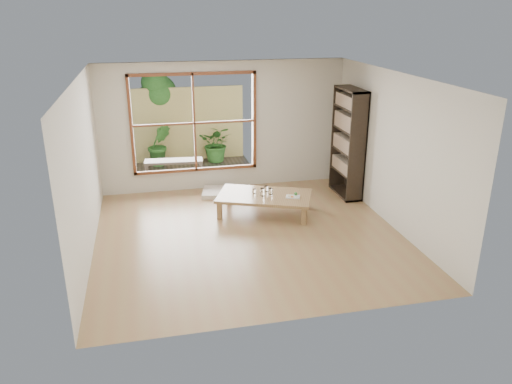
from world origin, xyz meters
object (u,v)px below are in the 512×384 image
(bookshelf, at_px, (348,143))
(garden_bench, at_px, (174,163))
(low_table, at_px, (264,197))
(food_tray, at_px, (293,196))

(bookshelf, xyz_separation_m, garden_bench, (-3.32, 1.75, -0.70))
(low_table, relative_size, food_tray, 6.54)
(bookshelf, relative_size, food_tray, 7.33)
(low_table, bearing_deg, bookshelf, 40.99)
(low_table, height_order, bookshelf, bookshelf)
(food_tray, distance_m, garden_bench, 3.26)
(low_table, xyz_separation_m, garden_bench, (-1.48, 2.38, 0.04))
(low_table, bearing_deg, garden_bench, 144.05)
(bookshelf, height_order, garden_bench, bookshelf)
(food_tray, height_order, garden_bench, food_tray)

